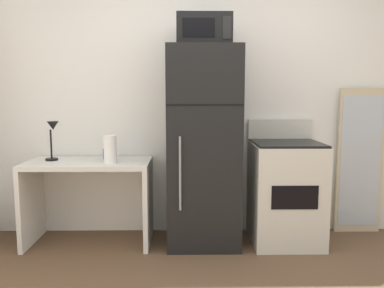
{
  "coord_description": "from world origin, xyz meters",
  "views": [
    {
      "loc": [
        -0.3,
        -2.12,
        1.35
      ],
      "look_at": [
        -0.25,
        1.1,
        0.93
      ],
      "focal_mm": 36.79,
      "sensor_mm": 36.0,
      "label": 1
    }
  ],
  "objects": [
    {
      "name": "paper_towel_roll",
      "position": [
        -0.95,
        1.24,
        0.87
      ],
      "size": [
        0.11,
        0.11,
        0.24
      ],
      "primitive_type": "cylinder",
      "color": "white",
      "rests_on": "desk"
    },
    {
      "name": "desk_lamp",
      "position": [
        -1.49,
        1.38,
        0.99
      ],
      "size": [
        0.14,
        0.12,
        0.35
      ],
      "color": "black",
      "rests_on": "desk"
    },
    {
      "name": "leaning_mirror",
      "position": [
        1.38,
        1.59,
        0.7
      ],
      "size": [
        0.44,
        0.03,
        1.4
      ],
      "color": "#C6B793",
      "rests_on": "ground"
    },
    {
      "name": "desk",
      "position": [
        -1.17,
        1.35,
        0.52
      ],
      "size": [
        1.1,
        0.57,
        0.75
      ],
      "color": "silver",
      "rests_on": "ground"
    },
    {
      "name": "oven_range",
      "position": [
        0.6,
        1.33,
        0.47
      ],
      "size": [
        0.61,
        0.61,
        1.1
      ],
      "color": "beige",
      "rests_on": "ground"
    },
    {
      "name": "coffee_mug",
      "position": [
        -1.02,
        1.47,
        0.8
      ],
      "size": [
        0.08,
        0.08,
        0.09
      ],
      "primitive_type": "cylinder",
      "color": "#264C99",
      "rests_on": "desk"
    },
    {
      "name": "microwave",
      "position": [
        -0.14,
        1.31,
        1.88
      ],
      "size": [
        0.46,
        0.35,
        0.26
      ],
      "color": "black",
      "rests_on": "refrigerator"
    },
    {
      "name": "wall_back_white",
      "position": [
        0.0,
        1.7,
        1.3
      ],
      "size": [
        5.0,
        0.1,
        2.6
      ],
      "primitive_type": "cube",
      "color": "white",
      "rests_on": "ground"
    },
    {
      "name": "refrigerator",
      "position": [
        -0.14,
        1.34,
        0.87
      ],
      "size": [
        0.63,
        0.61,
        1.75
      ],
      "color": "black",
      "rests_on": "ground"
    }
  ]
}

